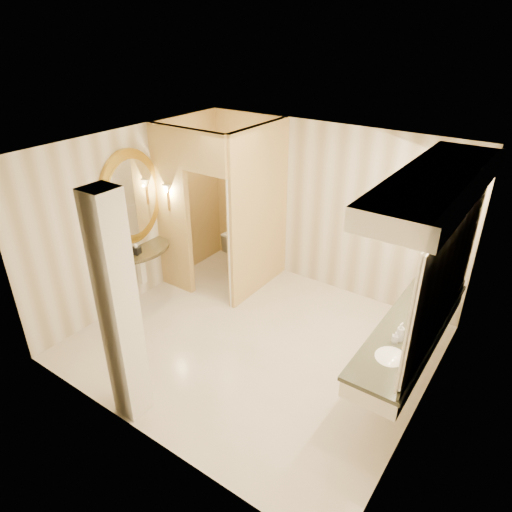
% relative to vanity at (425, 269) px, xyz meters
% --- Properties ---
extents(floor, '(4.50, 4.50, 0.00)m').
position_rel_vanity_xyz_m(floor, '(-1.98, -0.40, -1.63)').
color(floor, white).
rests_on(floor, ground).
extents(ceiling, '(4.50, 4.50, 0.00)m').
position_rel_vanity_xyz_m(ceiling, '(-1.98, -0.40, 1.07)').
color(ceiling, white).
rests_on(ceiling, wall_back).
extents(wall_back, '(4.50, 0.02, 2.70)m').
position_rel_vanity_xyz_m(wall_back, '(-1.98, 1.60, -0.28)').
color(wall_back, '#EDE4CE').
rests_on(wall_back, floor).
extents(wall_front, '(4.50, 0.02, 2.70)m').
position_rel_vanity_xyz_m(wall_front, '(-1.98, -2.40, -0.28)').
color(wall_front, '#EDE4CE').
rests_on(wall_front, floor).
extents(wall_left, '(0.02, 4.00, 2.70)m').
position_rel_vanity_xyz_m(wall_left, '(-4.23, -0.40, -0.28)').
color(wall_left, '#EDE4CE').
rests_on(wall_left, floor).
extents(wall_right, '(0.02, 4.00, 2.70)m').
position_rel_vanity_xyz_m(wall_right, '(0.27, -0.40, -0.28)').
color(wall_right, '#EDE4CE').
rests_on(wall_right, floor).
extents(toilet_closet, '(1.50, 1.55, 2.70)m').
position_rel_vanity_xyz_m(toilet_closet, '(-3.10, 0.57, -0.24)').
color(toilet_closet, '#DFCB74').
rests_on(toilet_closet, floor).
extents(wall_sconce, '(0.14, 0.14, 0.42)m').
position_rel_vanity_xyz_m(wall_sconce, '(-3.90, 0.03, 0.10)').
color(wall_sconce, '#B7853A').
rests_on(wall_sconce, toilet_closet).
extents(vanity, '(0.75, 2.72, 2.09)m').
position_rel_vanity_xyz_m(vanity, '(0.00, 0.00, 0.00)').
color(vanity, white).
rests_on(vanity, floor).
extents(console_shelf, '(1.11, 1.11, 2.01)m').
position_rel_vanity_xyz_m(console_shelf, '(-4.19, -0.44, -0.28)').
color(console_shelf, black).
rests_on(console_shelf, floor).
extents(pillar, '(0.31, 0.31, 2.70)m').
position_rel_vanity_xyz_m(pillar, '(-2.43, -2.20, -0.28)').
color(pillar, white).
rests_on(pillar, floor).
extents(tissue_box, '(0.14, 0.14, 0.11)m').
position_rel_vanity_xyz_m(tissue_box, '(-4.03, -0.60, -0.70)').
color(tissue_box, black).
rests_on(tissue_box, console_shelf).
extents(toilet, '(0.51, 0.81, 0.78)m').
position_rel_vanity_xyz_m(toilet, '(-3.34, 1.23, -1.24)').
color(toilet, white).
rests_on(toilet, floor).
extents(soap_bottle_a, '(0.08, 0.08, 0.13)m').
position_rel_vanity_xyz_m(soap_bottle_a, '(-0.08, -0.43, -0.69)').
color(soap_bottle_a, beige).
rests_on(soap_bottle_a, vanity).
extents(soap_bottle_b, '(0.11, 0.11, 0.12)m').
position_rel_vanity_xyz_m(soap_bottle_b, '(-0.04, 0.20, -0.69)').
color(soap_bottle_b, silver).
rests_on(soap_bottle_b, vanity).
extents(soap_bottle_c, '(0.10, 0.10, 0.24)m').
position_rel_vanity_xyz_m(soap_bottle_c, '(-0.05, -0.37, -0.64)').
color(soap_bottle_c, '#C6B28C').
rests_on(soap_bottle_c, vanity).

